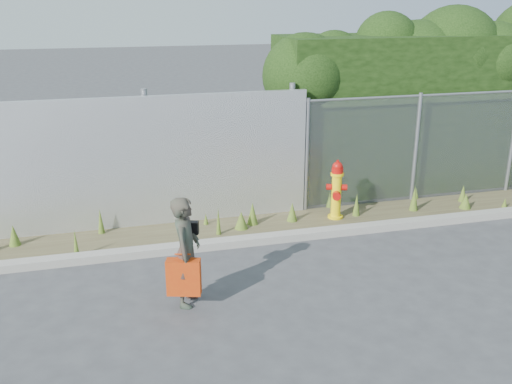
{
  "coord_description": "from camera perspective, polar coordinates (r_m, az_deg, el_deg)",
  "views": [
    {
      "loc": [
        -2.31,
        -6.17,
        3.69
      ],
      "look_at": [
        -0.3,
        1.4,
        1.0
      ],
      "focal_mm": 40.0,
      "sensor_mm": 36.0,
      "label": 1
    }
  ],
  "objects": [
    {
      "name": "curb",
      "position": [
        9.06,
        1.19,
        -4.68
      ],
      "size": [
        16.0,
        0.22,
        0.12
      ],
      "primitive_type": "cube",
      "color": "gray",
      "rests_on": "ground"
    },
    {
      "name": "woman",
      "position": [
        7.12,
        -7.0,
        -5.93
      ],
      "size": [
        0.5,
        0.6,
        1.42
      ],
      "primitive_type": "imported",
      "rotation": [
        0.0,
        0.0,
        1.21
      ],
      "color": "#0D573F",
      "rests_on": "ground"
    },
    {
      "name": "ground",
      "position": [
        7.55,
        5.01,
        -10.38
      ],
      "size": [
        80.0,
        80.0,
        0.0
      ],
      "primitive_type": "plane",
      "color": "#3B3B3E",
      "rests_on": "ground"
    },
    {
      "name": "hedge",
      "position": [
        12.32,
        18.7,
        10.02
      ],
      "size": [
        7.71,
        2.02,
        3.66
      ],
      "color": "black",
      "rests_on": "ground"
    },
    {
      "name": "black_shoulder_bag",
      "position": [
        7.19,
        -6.63,
        -3.55
      ],
      "size": [
        0.22,
        0.09,
        0.16
      ],
      "rotation": [
        0.0,
        0.0,
        -0.34
      ],
      "color": "black"
    },
    {
      "name": "red_tote_bag",
      "position": [
        7.11,
        -7.24,
        -8.43
      ],
      "size": [
        0.42,
        0.15,
        0.55
      ],
      "rotation": [
        0.0,
        0.0,
        -0.29
      ],
      "color": "#BC2E0A"
    },
    {
      "name": "fire_hydrant",
      "position": [
        9.92,
        8.06,
        0.12
      ],
      "size": [
        0.36,
        0.32,
        1.07
      ],
      "rotation": [
        0.0,
        0.0,
        -0.36
      ],
      "color": "yellow",
      "rests_on": "ground"
    },
    {
      "name": "weed_strip",
      "position": [
        9.53,
        -1.69,
        -3.12
      ],
      "size": [
        16.0,
        1.32,
        0.47
      ],
      "color": "#4B432B",
      "rests_on": "ground"
    },
    {
      "name": "chainlink_fence",
      "position": [
        11.58,
        20.2,
        4.51
      ],
      "size": [
        6.5,
        0.07,
        2.05
      ],
      "color": "gray",
      "rests_on": "ground"
    },
    {
      "name": "corrugated_fence",
      "position": [
        9.58,
        -19.91,
        2.14
      ],
      "size": [
        8.5,
        0.21,
        2.3
      ],
      "color": "silver",
      "rests_on": "ground"
    }
  ]
}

